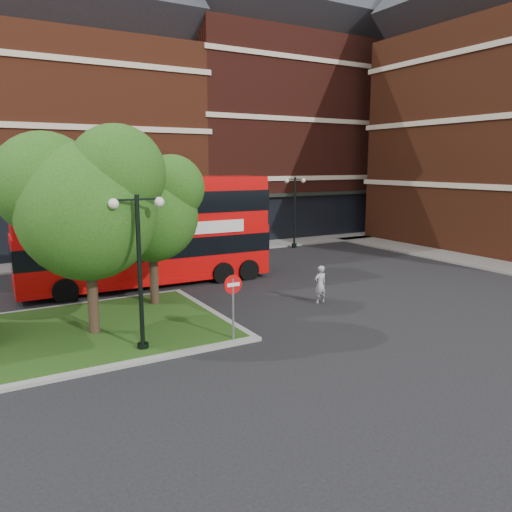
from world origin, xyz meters
TOP-DOWN VIEW (x-y plane):
  - ground at (0.00, 0.00)m, footprint 120.00×120.00m
  - pavement_far at (0.00, 16.50)m, footprint 44.00×3.00m
  - terrace_far_right at (14.00, 24.00)m, footprint 18.00×12.00m
  - traffic_island at (-8.00, 3.00)m, footprint 12.60×7.60m
  - tree_island_west at (-6.60, 2.58)m, footprint 5.40×4.71m
  - tree_island_east at (-3.58, 5.06)m, footprint 4.46×3.90m
  - lamp_island at (-5.50, 0.20)m, footprint 1.72×0.36m
  - lamp_far_left at (2.00, 14.50)m, footprint 1.72×0.36m
  - lamp_far_right at (10.00, 14.50)m, footprint 1.72×0.36m
  - bus at (-2.49, 8.87)m, footprint 12.17×3.05m
  - woman at (2.86, 2.00)m, footprint 0.60×0.40m
  - car_silver at (-2.57, 16.00)m, footprint 4.65×1.92m
  - car_white at (3.00, 14.50)m, footprint 4.50×1.71m
  - no_entry_sign at (-2.60, -0.44)m, footprint 0.64×0.08m

SIDE VIEW (x-z plane):
  - ground at x=0.00m, z-range 0.00..0.00m
  - pavement_far at x=0.00m, z-range 0.00..0.12m
  - traffic_island at x=-8.00m, z-range -0.01..0.14m
  - car_white at x=3.00m, z-range 0.00..1.47m
  - car_silver at x=-2.57m, z-range 0.00..1.58m
  - woman at x=2.86m, z-range 0.00..1.64m
  - no_entry_sign at x=-2.60m, z-range 0.50..2.82m
  - lamp_island at x=-5.50m, z-range 0.33..5.33m
  - lamp_far_left at x=2.00m, z-range 0.33..5.33m
  - lamp_far_right at x=10.00m, z-range 0.33..5.33m
  - bus at x=-2.49m, z-range 0.72..5.35m
  - tree_island_east at x=-3.58m, z-range 1.10..7.39m
  - tree_island_west at x=-6.60m, z-range 1.19..8.40m
  - terrace_far_right at x=14.00m, z-range 0.00..16.00m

